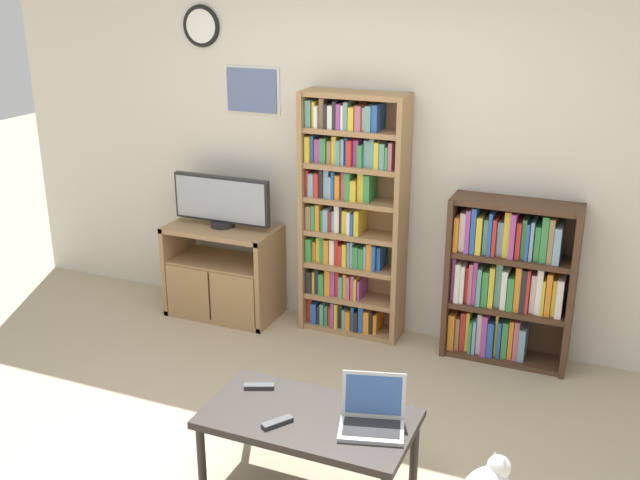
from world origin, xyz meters
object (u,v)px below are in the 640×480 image
(remote_far_from_laptop, at_px, (277,422))
(bookshelf_short, at_px, (506,281))
(television, at_px, (222,201))
(remote_near_laptop, at_px, (259,386))
(coffee_table, at_px, (309,423))
(laptop, at_px, (372,415))
(tv_stand, at_px, (223,271))
(bookshelf_tall, at_px, (349,216))

(remote_far_from_laptop, bearing_deg, bookshelf_short, 102.66)
(television, relative_size, remote_near_laptop, 4.72)
(coffee_table, bearing_deg, remote_near_laptop, 158.02)
(laptop, bearing_deg, television, 121.27)
(remote_near_laptop, distance_m, remote_far_from_laptop, 0.36)
(bookshelf_short, bearing_deg, remote_near_laptop, -121.13)
(remote_far_from_laptop, bearing_deg, tv_stand, 161.00)
(coffee_table, relative_size, remote_near_laptop, 6.38)
(tv_stand, distance_m, bookshelf_short, 2.12)
(bookshelf_tall, xyz_separation_m, remote_far_from_laptop, (0.36, -1.93, -0.44))
(television, bearing_deg, bookshelf_short, 2.73)
(tv_stand, xyz_separation_m, television, (0.00, 0.03, 0.55))
(bookshelf_tall, distance_m, remote_near_laptop, 1.72)
(television, xyz_separation_m, remote_far_from_laptop, (1.34, -1.82, -0.47))
(remote_far_from_laptop, bearing_deg, coffee_table, 83.82)
(television, relative_size, bookshelf_tall, 0.44)
(television, xyz_separation_m, bookshelf_short, (2.10, 0.10, -0.34))
(tv_stand, distance_m, remote_far_from_laptop, 2.24)
(bookshelf_tall, relative_size, remote_near_laptop, 10.68)
(tv_stand, relative_size, bookshelf_tall, 0.48)
(bookshelf_short, bearing_deg, coffee_table, -109.97)
(bookshelf_tall, height_order, laptop, bookshelf_tall)
(remote_far_from_laptop, bearing_deg, laptop, 55.62)
(bookshelf_tall, bearing_deg, coffee_table, -75.27)
(remote_near_laptop, bearing_deg, television, -167.94)
(coffee_table, bearing_deg, laptop, 6.97)
(laptop, bearing_deg, bookshelf_tall, 98.67)
(remote_near_laptop, relative_size, remote_far_from_laptop, 1.05)
(bookshelf_tall, bearing_deg, bookshelf_short, -0.33)
(laptop, bearing_deg, coffee_table, 171.40)
(bookshelf_short, relative_size, remote_far_from_laptop, 7.17)
(bookshelf_short, xyz_separation_m, laptop, (-0.33, -1.76, -0.08))
(bookshelf_short, distance_m, remote_near_laptop, 1.94)
(remote_near_laptop, xyz_separation_m, remote_far_from_laptop, (0.24, -0.27, 0.00))
(bookshelf_short, xyz_separation_m, remote_far_from_laptop, (-0.76, -1.92, -0.13))
(coffee_table, height_order, remote_far_from_laptop, remote_far_from_laptop)
(tv_stand, distance_m, laptop, 2.41)
(tv_stand, distance_m, remote_near_laptop, 1.88)
(bookshelf_tall, xyz_separation_m, remote_near_laptop, (0.13, -1.66, -0.44))
(tv_stand, relative_size, remote_far_from_laptop, 5.33)
(tv_stand, relative_size, television, 1.08)
(tv_stand, relative_size, bookshelf_short, 0.74)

